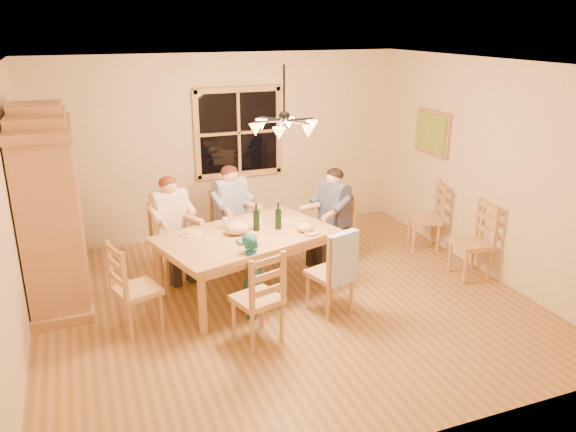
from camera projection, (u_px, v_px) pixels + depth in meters
name	position (u px, v px, depth m)	size (l,w,h in m)	color
floor	(285.00, 302.00, 6.58)	(5.50, 5.50, 0.00)	olive
ceiling	(284.00, 64.00, 5.69)	(5.50, 5.00, 0.02)	white
wall_back	(225.00, 146.00, 8.34)	(5.50, 0.02, 2.70)	#CBB98F
wall_left	(8.00, 222.00, 5.21)	(0.02, 5.00, 2.70)	#CBB98F
wall_right	(488.00, 169.00, 7.07)	(0.02, 5.00, 2.70)	#CBB98F
window	(239.00, 133.00, 8.32)	(1.30, 0.06, 1.30)	black
painting	(432.00, 133.00, 8.03)	(0.06, 0.78, 0.64)	olive
chandelier	(284.00, 125.00, 5.90)	(0.77, 0.68, 0.71)	black
armoire	(52.00, 216.00, 6.26)	(0.66, 1.40, 2.30)	olive
dining_table	(246.00, 241.00, 6.60)	(2.25, 1.73, 0.76)	tan
chair_far_left	(173.00, 255.00, 7.13)	(0.54, 0.53, 0.99)	#A9874A
chair_far_right	(232.00, 239.00, 7.64)	(0.54, 0.53, 0.99)	#A9874A
chair_near_left	(257.00, 312.00, 5.73)	(0.54, 0.53, 0.99)	#A9874A
chair_near_right	(330.00, 286.00, 6.30)	(0.54, 0.53, 0.99)	#A9874A
chair_end_left	(138.00, 303.00, 5.92)	(0.53, 0.54, 0.99)	#A9874A
chair_end_right	(332.00, 243.00, 7.51)	(0.53, 0.54, 0.99)	#A9874A
adult_woman	(171.00, 215.00, 6.95)	(0.49, 0.51, 0.87)	beige
adult_plaid_man	(231.00, 202.00, 7.46)	(0.49, 0.51, 0.87)	#375E99
adult_slate_man	(333.00, 205.00, 7.33)	(0.51, 0.49, 0.87)	#424A6A
towel	(342.00, 258.00, 6.03)	(0.38, 0.10, 0.58)	#AECDEB
wine_bottle_a	(256.00, 217.00, 6.62)	(0.08, 0.08, 0.33)	black
wine_bottle_b	(278.00, 216.00, 6.66)	(0.08, 0.08, 0.33)	black
plate_woman	(191.00, 234.00, 6.55)	(0.26, 0.26, 0.02)	white
plate_plaid	(252.00, 221.00, 6.94)	(0.26, 0.26, 0.02)	white
plate_slate	(293.00, 220.00, 6.98)	(0.26, 0.26, 0.02)	white
wine_glass_a	(226.00, 223.00, 6.69)	(0.06, 0.06, 0.14)	silver
wine_glass_b	(276.00, 215.00, 6.97)	(0.06, 0.06, 0.14)	silver
cap	(305.00, 227.00, 6.61)	(0.20, 0.20, 0.11)	tan
napkin	(246.00, 242.00, 6.29)	(0.18, 0.14, 0.03)	#44677D
cloth_bundle	(237.00, 228.00, 6.53)	(0.28, 0.22, 0.15)	tan
child	(253.00, 275.00, 6.13)	(0.35, 0.23, 0.97)	#1A6875
chair_spare_front	(470.00, 255.00, 7.14)	(0.46, 0.48, 0.99)	#A9874A
chair_spare_back	(424.00, 228.00, 8.04)	(0.56, 0.57, 0.99)	#A9874A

